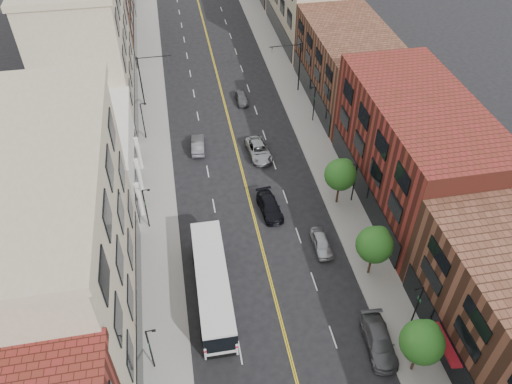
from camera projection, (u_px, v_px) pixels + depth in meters
sidewalk_left at (155, 161)px, 60.18m from camera, size 4.00×110.00×0.15m
sidewalk_right at (315, 143)px, 62.91m from camera, size 4.00×110.00×0.15m
bldg_l_tanoffice at (55, 258)px, 37.17m from camera, size 10.00×22.00×18.00m
bldg_l_white at (86, 163)px, 53.68m from camera, size 10.00×14.00×8.00m
bldg_l_far_a at (86, 49)px, 62.78m from camera, size 10.00×20.00×18.00m
bldg_l_far_b at (97, 1)px, 78.41m from camera, size 10.00×20.00×15.00m
bldg_r_mid at (413, 152)px, 51.85m from camera, size 10.00×22.00×12.00m
bldg_r_far_a at (348, 65)px, 67.89m from camera, size 10.00×20.00×10.00m
tree_r_1 at (423, 341)px, 37.49m from camera, size 3.40×3.40×5.59m
tree_r_2 at (375, 243)px, 44.80m from camera, size 3.40×3.40×5.59m
tree_r_3 at (341, 173)px, 52.12m from camera, size 3.40×3.40×5.59m
lamp_l_1 at (150, 347)px, 38.36m from camera, size 0.81×0.55×5.05m
lamp_l_2 at (146, 206)px, 50.07m from camera, size 0.81×0.55×5.05m
lamp_l_3 at (143, 119)px, 61.78m from camera, size 0.81×0.55×5.05m
lamp_r_1 at (417, 304)px, 41.35m from camera, size 0.81×0.55×5.05m
lamp_r_2 at (354, 181)px, 53.05m from camera, size 0.81×0.55×5.05m
lamp_r_3 at (314, 102)px, 64.76m from camera, size 0.81×0.55×5.05m
signal_mast_left at (145, 75)px, 66.60m from camera, size 4.49×0.18×7.20m
signal_mast_right at (295, 62)px, 69.40m from camera, size 4.49×0.18×7.20m
city_bus at (212, 283)px, 44.26m from camera, size 3.22×12.82×3.28m
car_parked_mid at (379, 341)px, 41.18m from camera, size 2.63×5.56×1.57m
car_parked_far at (321, 243)px, 49.45m from camera, size 1.67×4.09×1.39m
car_lane_behind at (198, 145)px, 61.58m from camera, size 1.88×4.50×1.45m
car_lane_a at (270, 207)px, 53.31m from camera, size 2.49×5.14×1.44m
car_lane_b at (259, 150)px, 60.70m from camera, size 2.91×5.64×1.52m
car_lane_c at (241, 98)px, 69.91m from camera, size 1.61×3.83×1.29m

